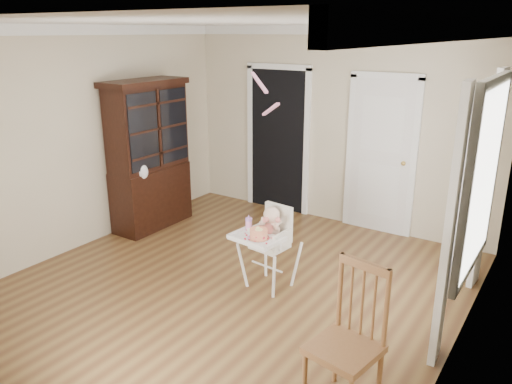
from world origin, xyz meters
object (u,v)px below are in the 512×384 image
Objects in this scene: cake at (259,234)px; sippy_cup at (249,224)px; high_chair at (269,238)px; china_cabinet at (149,155)px; dining_chair at (347,343)px.

sippy_cup reaches higher than cake.
china_cabinet reaches higher than high_chair.
china_cabinet is at bearing 161.96° from sippy_cup.
cake is 1.34× the size of sippy_cup.
cake is 0.11× the size of china_cabinet.
sippy_cup is at bearing -151.56° from high_chair.
cake is at bearing -19.38° from china_cabinet.
cake is 1.72m from dining_chair.
cake is 0.21× the size of dining_chair.
high_chair is 0.45× the size of china_cabinet.
cake is 0.25m from sippy_cup.
sippy_cup is (-0.21, 0.13, 0.02)m from cake.
china_cabinet is at bearing 160.62° from cake.
china_cabinet reaches higher than sippy_cup.
high_chair is 5.29× the size of sippy_cup.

